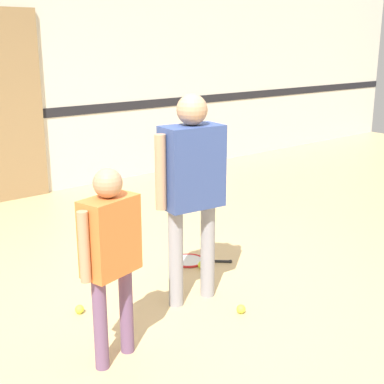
{
  "coord_description": "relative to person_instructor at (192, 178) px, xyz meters",
  "views": [
    {
      "loc": [
        -2.31,
        -2.78,
        1.91
      ],
      "look_at": [
        0.05,
        0.06,
        0.85
      ],
      "focal_mm": 50.0,
      "sensor_mm": 36.0,
      "label": 1
    }
  ],
  "objects": [
    {
      "name": "tennis_ball_by_spare_racket",
      "position": [
        0.43,
        0.39,
        -0.93
      ],
      "size": [
        0.07,
        0.07,
        0.07
      ],
      "primitive_type": "sphere",
      "color": "#CCE038",
      "rests_on": "ground_plane"
    },
    {
      "name": "ground_plane",
      "position": [
        -0.05,
        -0.06,
        -0.96
      ],
      "size": [
        16.0,
        16.0,
        0.0
      ],
      "primitive_type": "plane",
      "color": "tan"
    },
    {
      "name": "tennis_ball_stray_left",
      "position": [
        -0.76,
        0.36,
        -0.93
      ],
      "size": [
        0.07,
        0.07,
        0.07
      ],
      "primitive_type": "sphere",
      "color": "#CCE038",
      "rests_on": "ground_plane"
    },
    {
      "name": "racket_spare_on_floor",
      "position": [
        0.45,
        0.57,
        -0.95
      ],
      "size": [
        0.5,
        0.49,
        0.03
      ],
      "rotation": [
        0.0,
        0.0,
        5.53
      ],
      "color": "red",
      "rests_on": "ground_plane"
    },
    {
      "name": "person_student_left",
      "position": [
        -0.87,
        -0.3,
        -0.21
      ],
      "size": [
        0.45,
        0.26,
        1.22
      ],
      "rotation": [
        0.0,
        0.0,
        0.24
      ],
      "color": "#6B4C70",
      "rests_on": "ground_plane"
    },
    {
      "name": "person_instructor",
      "position": [
        0.0,
        0.0,
        0.0
      ],
      "size": [
        0.59,
        0.29,
        1.55
      ],
      "rotation": [
        0.0,
        0.0,
        -0.12
      ],
      "color": "gray",
      "rests_on": "ground_plane"
    },
    {
      "name": "tennis_ball_near_instructor",
      "position": [
        0.14,
        -0.39,
        -0.93
      ],
      "size": [
        0.07,
        0.07,
        0.07
      ],
      "primitive_type": "sphere",
      "color": "#CCE038",
      "rests_on": "ground_plane"
    }
  ]
}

